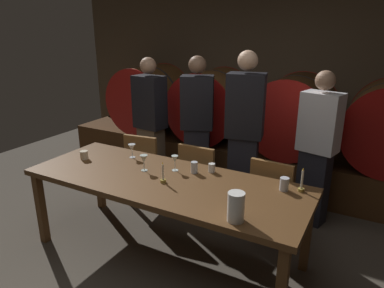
% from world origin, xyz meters
% --- Properties ---
extents(ground_plane, '(8.01, 8.01, 0.00)m').
position_xyz_m(ground_plane, '(0.00, 0.00, 0.00)').
color(ground_plane, '#4C443A').
extents(back_wall, '(6.16, 0.24, 3.00)m').
position_xyz_m(back_wall, '(0.00, 2.91, 1.50)').
color(back_wall, brown).
rests_on(back_wall, ground).
extents(barrel_shelf, '(5.54, 0.90, 0.50)m').
position_xyz_m(barrel_shelf, '(0.00, 2.36, 0.25)').
color(barrel_shelf, '#4C2D16').
rests_on(barrel_shelf, ground).
extents(wine_barrel_far_left, '(0.98, 0.92, 0.98)m').
position_xyz_m(wine_barrel_far_left, '(-1.62, 2.36, 0.98)').
color(wine_barrel_far_left, brown).
rests_on(wine_barrel_far_left, barrel_shelf).
extents(wine_barrel_center_left, '(0.98, 0.92, 0.98)m').
position_xyz_m(wine_barrel_center_left, '(-0.57, 2.36, 0.98)').
color(wine_barrel_center_left, brown).
rests_on(wine_barrel_center_left, barrel_shelf).
extents(wine_barrel_center_right, '(0.98, 0.92, 0.98)m').
position_xyz_m(wine_barrel_center_right, '(0.57, 2.36, 0.98)').
color(wine_barrel_center_right, '#513319').
rests_on(wine_barrel_center_right, barrel_shelf).
extents(dining_table, '(2.50, 0.93, 0.77)m').
position_xyz_m(dining_table, '(-0.05, 0.34, 0.70)').
color(dining_table, brown).
rests_on(dining_table, ground).
extents(chair_left, '(0.45, 0.45, 0.88)m').
position_xyz_m(chair_left, '(-0.79, 1.06, 0.49)').
color(chair_left, brown).
rests_on(chair_left, ground).
extents(chair_center, '(0.40, 0.40, 0.88)m').
position_xyz_m(chair_center, '(-0.07, 1.05, 0.49)').
color(chair_center, brown).
rests_on(chair_center, ground).
extents(chair_right, '(0.42, 0.42, 0.88)m').
position_xyz_m(chair_right, '(0.74, 1.01, 0.49)').
color(chair_right, brown).
rests_on(chair_right, ground).
extents(guest_far_left, '(0.41, 0.29, 1.69)m').
position_xyz_m(guest_far_left, '(-1.00, 1.47, 0.86)').
color(guest_far_left, brown).
rests_on(guest_far_left, ground).
extents(guest_center_left, '(0.44, 0.37, 1.72)m').
position_xyz_m(guest_center_left, '(-0.41, 1.61, 0.88)').
color(guest_center_left, black).
rests_on(guest_center_left, ground).
extents(guest_center_right, '(0.42, 0.31, 1.81)m').
position_xyz_m(guest_center_right, '(0.29, 1.35, 0.93)').
color(guest_center_right, black).
rests_on(guest_center_right, ground).
extents(guest_far_right, '(0.43, 0.32, 1.63)m').
position_xyz_m(guest_far_right, '(1.00, 1.60, 0.83)').
color(guest_far_right, black).
rests_on(guest_far_right, ground).
extents(candle_left, '(0.05, 0.05, 0.19)m').
position_xyz_m(candle_left, '(-0.02, 0.27, 0.82)').
color(candle_left, olive).
rests_on(candle_left, dining_table).
extents(candle_right, '(0.05, 0.05, 0.21)m').
position_xyz_m(candle_right, '(1.05, 0.66, 0.83)').
color(candle_right, olive).
rests_on(candle_right, dining_table).
extents(pitcher, '(0.12, 0.12, 0.21)m').
position_xyz_m(pitcher, '(0.75, -0.01, 0.88)').
color(pitcher, white).
rests_on(pitcher, dining_table).
extents(wine_glass_left, '(0.07, 0.07, 0.14)m').
position_xyz_m(wine_glass_left, '(-0.62, 0.62, 0.87)').
color(wine_glass_left, white).
rests_on(wine_glass_left, dining_table).
extents(wine_glass_center, '(0.07, 0.07, 0.15)m').
position_xyz_m(wine_glass_center, '(-0.31, 0.40, 0.88)').
color(wine_glass_center, silver).
rests_on(wine_glass_center, dining_table).
extents(wine_glass_right, '(0.06, 0.06, 0.15)m').
position_xyz_m(wine_glass_right, '(-0.07, 0.54, 0.88)').
color(wine_glass_right, silver).
rests_on(wine_glass_right, dining_table).
extents(cup_far_left, '(0.08, 0.08, 0.08)m').
position_xyz_m(cup_far_left, '(-1.01, 0.35, 0.81)').
color(cup_far_left, beige).
rests_on(cup_far_left, dining_table).
extents(cup_center_left, '(0.06, 0.06, 0.10)m').
position_xyz_m(cup_center_left, '(0.11, 0.58, 0.82)').
color(cup_center_left, silver).
rests_on(cup_center_left, dining_table).
extents(cup_center_right, '(0.06, 0.06, 0.08)m').
position_xyz_m(cup_center_right, '(0.24, 0.67, 0.81)').
color(cup_center_right, white).
rests_on(cup_center_right, dining_table).
extents(cup_far_right, '(0.07, 0.07, 0.11)m').
position_xyz_m(cup_far_right, '(0.92, 0.61, 0.83)').
color(cup_far_right, silver).
rests_on(cup_far_right, dining_table).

